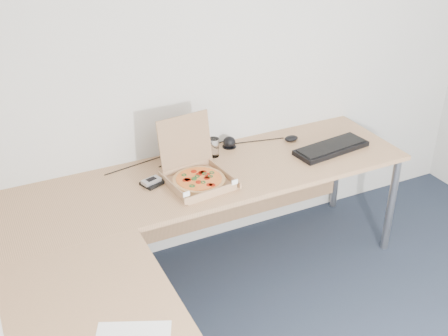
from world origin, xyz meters
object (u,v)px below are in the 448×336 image
pizza_box (197,176)px  drinking_glass (214,147)px  desk (185,230)px  keyboard (331,148)px  wallet (152,183)px

pizza_box → drinking_glass: bearing=42.7°
desk → drinking_glass: size_ratio=20.86×
drinking_glass → keyboard: 0.76m
wallet → drinking_glass: bearing=-2.0°
desk → drinking_glass: drinking_glass is taller
desk → drinking_glass: bearing=53.8°
keyboard → wallet: size_ratio=4.29×
keyboard → desk: bearing=-169.6°
keyboard → pizza_box: bearing=172.9°
desk → pizza_box: (0.23, 0.37, 0.07)m
drinking_glass → keyboard: size_ratio=0.24×
drinking_glass → keyboard: (0.71, -0.26, -0.04)m
keyboard → wallet: (-1.17, 0.10, -0.01)m
pizza_box → wallet: 0.26m
desk → wallet: size_ratio=21.43×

